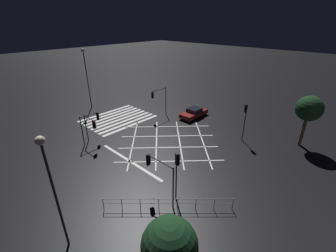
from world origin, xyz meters
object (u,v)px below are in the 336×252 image
(traffic_light_se_cross, at_px, (91,125))
(traffic_light_ne_main, at_px, (177,167))
(traffic_light_nw_cross, at_px, (245,115))
(waiting_car, at_px, (194,113))
(traffic_light_se_main, at_px, (91,121))
(traffic_light_ne_cross, at_px, (158,169))
(street_lamp_west, at_px, (85,65))
(street_tree_near, at_px, (309,109))
(street_tree_far, at_px, (170,245))
(traffic_light_sw_main, at_px, (158,96))
(street_lamp_east, at_px, (49,174))

(traffic_light_se_cross, height_order, traffic_light_ne_main, traffic_light_ne_main)
(traffic_light_nw_cross, distance_m, traffic_light_ne_main, 12.45)
(waiting_car, bearing_deg, traffic_light_se_main, -16.85)
(traffic_light_ne_main, bearing_deg, waiting_car, 32.49)
(traffic_light_ne_cross, bearing_deg, traffic_light_ne_main, -140.08)
(street_lamp_west, bearing_deg, street_tree_near, 108.95)
(street_lamp_west, height_order, street_tree_far, street_lamp_west)
(traffic_light_se_main, height_order, waiting_car, traffic_light_se_main)
(traffic_light_sw_main, height_order, street_tree_near, street_tree_near)
(traffic_light_ne_main, relative_size, street_tree_far, 0.85)
(traffic_light_se_cross, bearing_deg, waiting_car, 76.33)
(street_lamp_east, height_order, street_tree_far, street_lamp_east)
(traffic_light_nw_cross, height_order, traffic_light_se_cross, traffic_light_nw_cross)
(traffic_light_se_cross, relative_size, street_tree_far, 0.68)
(street_tree_far, xyz_separation_m, waiting_car, (-19.55, -13.21, -2.95))
(traffic_light_ne_cross, xyz_separation_m, street_tree_far, (4.46, 5.28, 0.84))
(traffic_light_se_main, relative_size, street_tree_far, 0.71)
(traffic_light_ne_cross, height_order, traffic_light_ne_main, traffic_light_ne_main)
(traffic_light_ne_cross, bearing_deg, street_tree_near, -108.85)
(street_lamp_west, xyz_separation_m, waiting_car, (-8.05, 14.63, -6.05))
(traffic_light_ne_cross, distance_m, street_tree_far, 6.97)
(street_lamp_east, xyz_separation_m, waiting_car, (-21.87, -6.70, -4.82))
(traffic_light_sw_main, xyz_separation_m, traffic_light_ne_main, (10.86, 12.93, -0.06))
(traffic_light_nw_cross, xyz_separation_m, traffic_light_ne_main, (12.43, 0.71, -0.20))
(traffic_light_nw_cross, relative_size, street_tree_near, 0.78)
(traffic_light_nw_cross, bearing_deg, street_lamp_east, 85.42)
(traffic_light_se_main, xyz_separation_m, street_tree_near, (-15.34, 17.79, 1.79))
(traffic_light_se_cross, height_order, street_tree_far, street_tree_far)
(traffic_light_se_main, xyz_separation_m, street_lamp_east, (8.19, 10.84, 2.89))
(street_tree_far, bearing_deg, street_tree_near, 178.83)
(traffic_light_se_cross, bearing_deg, street_tree_far, -17.89)
(traffic_light_sw_main, xyz_separation_m, street_lamp_east, (18.56, 10.61, 2.41))
(traffic_light_ne_main, xyz_separation_m, street_lamp_west, (-6.12, -23.65, 3.70))
(traffic_light_ne_cross, xyz_separation_m, traffic_light_ne_main, (-0.91, 1.09, 0.24))
(street_lamp_east, bearing_deg, street_lamp_west, -122.95)
(traffic_light_se_main, distance_m, waiting_car, 14.43)
(traffic_light_ne_cross, distance_m, traffic_light_nw_cross, 13.35)
(street_lamp_east, distance_m, street_tree_near, 24.56)
(traffic_light_ne_cross, relative_size, street_lamp_east, 0.48)
(traffic_light_se_cross, bearing_deg, street_lamp_east, -37.21)
(traffic_light_se_main, bearing_deg, street_lamp_east, -127.06)
(street_lamp_east, relative_size, street_tree_near, 1.34)
(traffic_light_se_cross, distance_m, traffic_light_ne_main, 12.48)
(traffic_light_sw_main, bearing_deg, street_lamp_east, 29.75)
(traffic_light_ne_cross, distance_m, traffic_light_ne_main, 1.44)
(street_tree_far, distance_m, waiting_car, 23.78)
(traffic_light_ne_cross, xyz_separation_m, street_tree_near, (-16.74, 5.72, 1.61))
(waiting_car, bearing_deg, street_lamp_west, -61.19)
(traffic_light_ne_main, height_order, street_lamp_east, street_lamp_east)
(traffic_light_sw_main, relative_size, waiting_car, 0.90)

